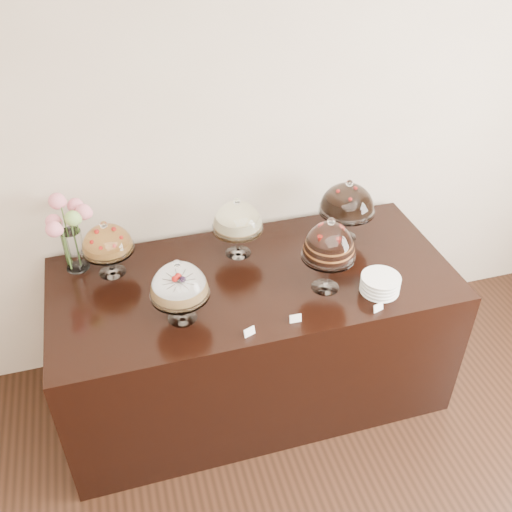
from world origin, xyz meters
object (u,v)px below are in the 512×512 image
object	(u,v)px
plate_stack	(380,284)
cake_stand_dark_choco	(348,201)
cake_stand_fruit_tart	(107,241)
cake_stand_cheesecake	(237,219)
display_counter	(254,336)
cake_stand_sugar_sponge	(179,283)
cake_stand_choco_layer	(329,243)
flower_vase	(70,230)

from	to	relation	value
plate_stack	cake_stand_dark_choco	bearing A→B (deg)	87.77
cake_stand_dark_choco	cake_stand_fruit_tart	size ratio (longest dim) A/B	1.16
cake_stand_cheesecake	display_counter	bearing A→B (deg)	-84.60
cake_stand_sugar_sponge	cake_stand_dark_choco	bearing A→B (deg)	22.38
cake_stand_choco_layer	plate_stack	xyz separation A→B (m)	(0.26, -0.11, -0.24)
display_counter	plate_stack	size ratio (longest dim) A/B	10.94
cake_stand_sugar_sponge	cake_stand_choco_layer	distance (m)	0.78
flower_vase	cake_stand_dark_choco	bearing A→B (deg)	-4.86
display_counter	cake_stand_sugar_sponge	world-z (taller)	cake_stand_sugar_sponge
display_counter	cake_stand_cheesecake	distance (m)	0.73
cake_stand_sugar_sponge	cake_stand_choco_layer	bearing A→B (deg)	1.66
cake_stand_choco_layer	cake_stand_cheesecake	distance (m)	0.57
cake_stand_choco_layer	flower_vase	xyz separation A→B (m)	(-1.26, 0.54, -0.04)
display_counter	cake_stand_cheesecake	xyz separation A→B (m)	(-0.02, 0.24, 0.68)
display_counter	flower_vase	bearing A→B (deg)	158.80
cake_stand_cheesecake	flower_vase	xyz separation A→B (m)	(-0.89, 0.11, 0.02)
flower_vase	plate_stack	bearing A→B (deg)	-23.23
cake_stand_sugar_sponge	plate_stack	xyz separation A→B (m)	(1.04, -0.09, -0.17)
cake_stand_cheesecake	cake_stand_fruit_tart	distance (m)	0.71
plate_stack	cake_stand_choco_layer	bearing A→B (deg)	157.38
display_counter	cake_stand_sugar_sponge	bearing A→B (deg)	-153.84
display_counter	cake_stand_dark_choco	world-z (taller)	cake_stand_dark_choco
cake_stand_cheesecake	flower_vase	size ratio (longest dim) A/B	0.83
plate_stack	display_counter	bearing A→B (deg)	153.83
cake_stand_choco_layer	flower_vase	size ratio (longest dim) A/B	0.99
flower_vase	cake_stand_sugar_sponge	bearing A→B (deg)	-49.42
flower_vase	display_counter	bearing A→B (deg)	-21.20
cake_stand_sugar_sponge	cake_stand_cheesecake	xyz separation A→B (m)	(0.41, 0.45, 0.01)
cake_stand_sugar_sponge	cake_stand_choco_layer	size ratio (longest dim) A/B	0.82
cake_stand_choco_layer	cake_stand_dark_choco	world-z (taller)	cake_stand_choco_layer
cake_stand_choco_layer	cake_stand_dark_choco	bearing A→B (deg)	55.62
display_counter	cake_stand_sugar_sponge	xyz separation A→B (m)	(-0.43, -0.21, 0.67)
cake_stand_choco_layer	cake_stand_dark_choco	size ratio (longest dim) A/B	1.14
cake_stand_cheesecake	plate_stack	xyz separation A→B (m)	(0.63, -0.54, -0.19)
flower_vase	plate_stack	size ratio (longest dim) A/B	2.21
display_counter	plate_stack	distance (m)	0.84
cake_stand_sugar_sponge	plate_stack	world-z (taller)	cake_stand_sugar_sponge
cake_stand_sugar_sponge	cake_stand_dark_choco	world-z (taller)	cake_stand_dark_choco
cake_stand_sugar_sponge	cake_stand_cheesecake	world-z (taller)	cake_stand_cheesecake
cake_stand_dark_choco	cake_stand_cheesecake	bearing A→B (deg)	178.41
cake_stand_sugar_sponge	flower_vase	world-z (taller)	flower_vase
cake_stand_sugar_sponge	flower_vase	size ratio (longest dim) A/B	0.81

